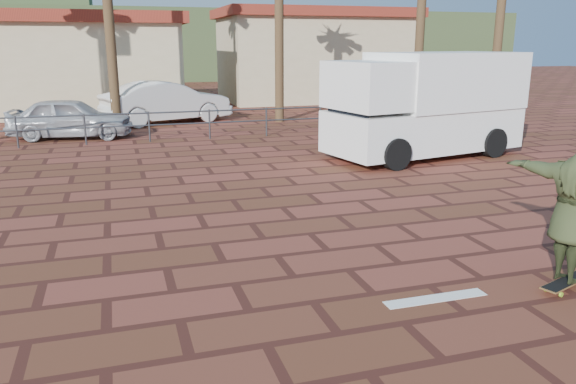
% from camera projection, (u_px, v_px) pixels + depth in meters
% --- Properties ---
extents(ground, '(120.00, 120.00, 0.00)m').
position_uv_depth(ground, '(348.00, 270.00, 8.10)').
color(ground, brown).
rests_on(ground, ground).
extents(paint_stripe, '(1.40, 0.22, 0.01)m').
position_uv_depth(paint_stripe, '(436.00, 298.00, 7.19)').
color(paint_stripe, white).
rests_on(paint_stripe, ground).
extents(guardrail, '(24.06, 0.06, 1.00)m').
position_uv_depth(guardrail, '(209.00, 119.00, 19.00)').
color(guardrail, '#47494F').
rests_on(guardrail, ground).
extents(building_west, '(12.60, 7.60, 4.50)m').
position_uv_depth(building_west, '(45.00, 63.00, 26.12)').
color(building_west, beige).
rests_on(building_west, ground).
extents(building_east, '(10.60, 6.60, 5.00)m').
position_uv_depth(building_east, '(313.00, 55.00, 31.89)').
color(building_east, beige).
rests_on(building_east, ground).
extents(hill_front, '(70.00, 18.00, 6.00)m').
position_uv_depth(hill_front, '(143.00, 45.00, 53.50)').
color(hill_front, '#384C28').
rests_on(hill_front, ground).
extents(longboard, '(1.05, 0.56, 0.10)m').
position_uv_depth(longboard, '(568.00, 281.00, 7.50)').
color(longboard, olive).
rests_on(longboard, ground).
extents(campervan, '(5.99, 3.43, 2.92)m').
position_uv_depth(campervan, '(426.00, 103.00, 15.90)').
color(campervan, white).
rests_on(campervan, ground).
extents(car_silver, '(4.29, 2.31, 1.39)m').
position_uv_depth(car_silver, '(71.00, 118.00, 19.15)').
color(car_silver, '#B0B2B8').
rests_on(car_silver, ground).
extents(car_white, '(5.44, 3.30, 1.69)m').
position_uv_depth(car_white, '(167.00, 102.00, 22.83)').
color(car_white, silver).
rests_on(car_white, ground).
extents(street_sign, '(0.45, 0.22, 2.31)m').
position_uv_depth(street_sign, '(466.00, 90.00, 19.37)').
color(street_sign, gray).
rests_on(street_sign, ground).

